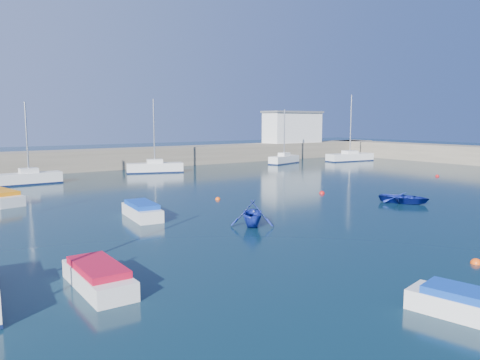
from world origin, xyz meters
TOP-DOWN VIEW (x-y plane):
  - ground at (0.00, 0.00)m, footprint 220.00×220.00m
  - back_wall at (0.00, 46.00)m, footprint 96.00×4.50m
  - right_arm at (44.00, 32.00)m, footprint 4.50×32.00m
  - harbor_office at (30.00, 46.00)m, footprint 10.00×4.00m
  - sailboat_5 at (-13.70, 35.93)m, footprint 6.09×1.79m
  - sailboat_6 at (1.11, 38.54)m, footprint 6.95×3.99m
  - sailboat_7 at (21.90, 38.63)m, footprint 6.12×3.29m
  - sailboat_8 at (33.17, 35.97)m, footprint 8.11×3.20m
  - motorboat_0 at (-17.71, 3.11)m, footprint 1.52×4.32m
  - motorboat_1 at (-11.14, 14.19)m, footprint 1.96×4.42m
  - motorboat_3 at (-8.87, -6.50)m, footprint 2.15×4.12m
  - dinghy_center at (7.62, 7.80)m, footprint 3.89×4.45m
  - dinghy_left at (-6.71, 8.14)m, footprint 3.85×3.92m
  - buoy_0 at (-3.03, -3.51)m, footprint 0.48×0.48m
  - buoy_1 at (5.84, 14.82)m, footprint 0.47×0.47m
  - buoy_3 at (-3.23, 17.43)m, footprint 0.41×0.41m
  - buoy_4 at (25.58, 16.26)m, footprint 0.42×0.42m

SIDE VIEW (x-z plane):
  - ground at x=0.00m, z-range 0.00..0.00m
  - buoy_0 at x=-3.03m, z-range -0.24..0.24m
  - buoy_1 at x=5.84m, z-range -0.24..0.24m
  - buoy_3 at x=-3.23m, z-range -0.21..0.21m
  - buoy_4 at x=25.58m, z-range -0.21..0.21m
  - dinghy_center at x=7.62m, z-range 0.00..0.77m
  - motorboat_3 at x=-8.87m, z-range -0.03..0.89m
  - motorboat_0 at x=-17.71m, z-range -0.03..0.94m
  - motorboat_1 at x=-11.14m, z-range -0.03..1.02m
  - sailboat_7 at x=21.90m, z-range -3.32..4.60m
  - sailboat_5 at x=-13.70m, z-range -3.42..4.70m
  - sailboat_6 at x=1.11m, z-range -3.79..5.09m
  - sailboat_8 at x=33.17m, z-range -4.48..5.78m
  - dinghy_left at x=-6.71m, z-range 0.00..1.57m
  - back_wall at x=0.00m, z-range 0.00..2.60m
  - right_arm at x=44.00m, z-range 0.00..2.60m
  - harbor_office at x=30.00m, z-range 2.60..7.60m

